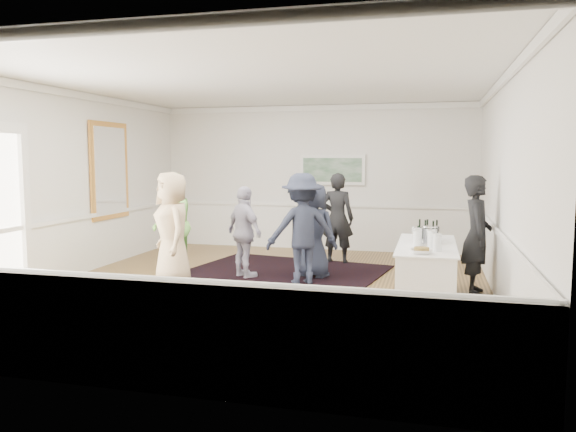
% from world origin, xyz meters
% --- Properties ---
extents(floor, '(8.00, 8.00, 0.00)m').
position_xyz_m(floor, '(0.00, 0.00, 0.00)').
color(floor, olive).
rests_on(floor, ground).
extents(ceiling, '(7.00, 8.00, 0.02)m').
position_xyz_m(ceiling, '(0.00, 0.00, 3.20)').
color(ceiling, white).
rests_on(ceiling, wall_back).
extents(wall_left, '(0.02, 8.00, 3.20)m').
position_xyz_m(wall_left, '(-3.50, 0.00, 1.60)').
color(wall_left, white).
rests_on(wall_left, floor).
extents(wall_right, '(0.02, 8.00, 3.20)m').
position_xyz_m(wall_right, '(3.50, 0.00, 1.60)').
color(wall_right, white).
rests_on(wall_right, floor).
extents(wall_back, '(7.00, 0.02, 3.20)m').
position_xyz_m(wall_back, '(0.00, 4.00, 1.60)').
color(wall_back, white).
rests_on(wall_back, floor).
extents(wall_front, '(7.00, 0.02, 3.20)m').
position_xyz_m(wall_front, '(0.00, -4.00, 1.60)').
color(wall_front, white).
rests_on(wall_front, floor).
extents(wainscoting, '(7.00, 8.00, 1.00)m').
position_xyz_m(wainscoting, '(0.00, 0.00, 0.50)').
color(wainscoting, white).
rests_on(wainscoting, floor).
extents(mirror, '(0.05, 1.25, 1.85)m').
position_xyz_m(mirror, '(-3.45, 1.30, 1.80)').
color(mirror, gold).
rests_on(mirror, wall_left).
extents(landscape_painting, '(1.44, 0.06, 0.66)m').
position_xyz_m(landscape_painting, '(0.40, 3.95, 1.78)').
color(landscape_painting, white).
rests_on(landscape_painting, wall_back).
extents(area_rug, '(4.06, 4.92, 0.02)m').
position_xyz_m(area_rug, '(-0.15, 0.44, 0.01)').
color(area_rug, black).
rests_on(area_rug, floor).
extents(serving_table, '(0.80, 2.09, 0.85)m').
position_xyz_m(serving_table, '(2.48, -0.30, 0.43)').
color(serving_table, white).
rests_on(serving_table, floor).
extents(bartender, '(0.43, 0.66, 1.79)m').
position_xyz_m(bartender, '(3.20, 0.50, 0.90)').
color(bartender, black).
rests_on(bartender, floor).
extents(guest_tan, '(1.03, 1.06, 1.83)m').
position_xyz_m(guest_tan, '(-1.42, -0.23, 0.91)').
color(guest_tan, tan).
rests_on(guest_tan, floor).
extents(guest_green, '(0.95, 1.06, 1.80)m').
position_xyz_m(guest_green, '(-1.86, 0.63, 0.90)').
color(guest_green, '#7ED555').
rests_on(guest_green, floor).
extents(guest_lilac, '(0.96, 0.87, 1.57)m').
position_xyz_m(guest_lilac, '(-0.54, 0.70, 0.78)').
color(guest_lilac, '#BBB5CB').
rests_on(guest_lilac, floor).
extents(guest_dark_a, '(1.34, 1.13, 1.80)m').
position_xyz_m(guest_dark_a, '(0.51, 0.51, 0.90)').
color(guest_dark_a, '#202536').
rests_on(guest_dark_a, floor).
extents(guest_dark_b, '(0.68, 0.48, 1.76)m').
position_xyz_m(guest_dark_b, '(0.77, 2.44, 0.88)').
color(guest_dark_b, black).
rests_on(guest_dark_b, floor).
extents(guest_navy, '(0.91, 0.73, 1.62)m').
position_xyz_m(guest_navy, '(0.60, 1.01, 0.81)').
color(guest_navy, '#202536').
rests_on(guest_navy, floor).
extents(wine_bottles, '(0.32, 0.25, 0.31)m').
position_xyz_m(wine_bottles, '(2.49, 0.17, 1.00)').
color(wine_bottles, black).
rests_on(wine_bottles, serving_table).
extents(juice_pitchers, '(0.38, 0.66, 0.24)m').
position_xyz_m(juice_pitchers, '(2.44, -0.54, 0.97)').
color(juice_pitchers, '#7AA33A').
rests_on(juice_pitchers, serving_table).
extents(ice_bucket, '(0.26, 0.26, 0.25)m').
position_xyz_m(ice_bucket, '(2.51, -0.17, 0.96)').
color(ice_bucket, silver).
rests_on(ice_bucket, serving_table).
extents(nut_bowl, '(0.29, 0.29, 0.08)m').
position_xyz_m(nut_bowl, '(2.42, -1.09, 0.89)').
color(nut_bowl, white).
rests_on(nut_bowl, serving_table).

